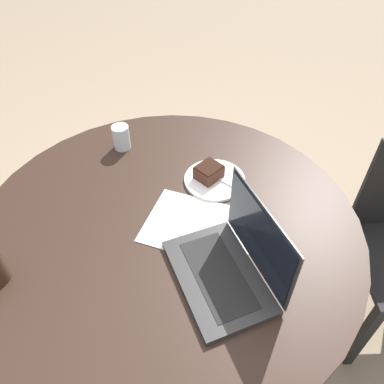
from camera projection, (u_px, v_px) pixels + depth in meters
name	position (u px, v px, depth m)	size (l,w,h in m)	color
ground_plane	(174.00, 324.00, 1.75)	(12.00, 12.00, 0.00)	gray
dining_table	(169.00, 244.00, 1.33)	(1.29, 1.29, 0.73)	black
paper_document	(200.00, 227.00, 1.23)	(0.43, 0.38, 0.00)	white
plate	(215.00, 180.00, 1.39)	(0.23, 0.23, 0.01)	white
cake_slice	(209.00, 172.00, 1.37)	(0.08, 0.09, 0.05)	#472619
fork	(225.00, 182.00, 1.37)	(0.17, 0.03, 0.00)	silver
water_glass	(121.00, 137.00, 1.50)	(0.07, 0.07, 0.10)	silver
laptop	(229.00, 265.00, 1.07)	(0.41, 0.35, 0.25)	#2D2D2D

